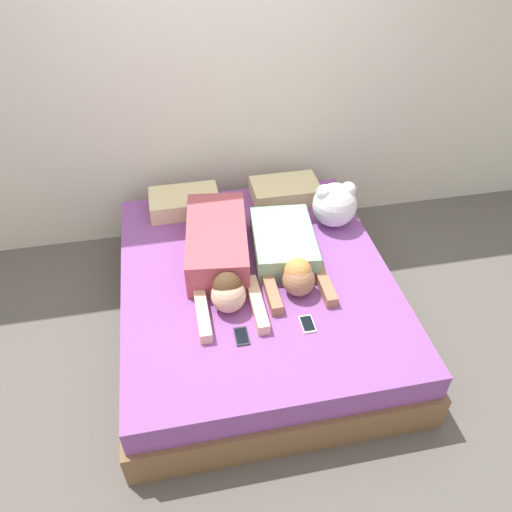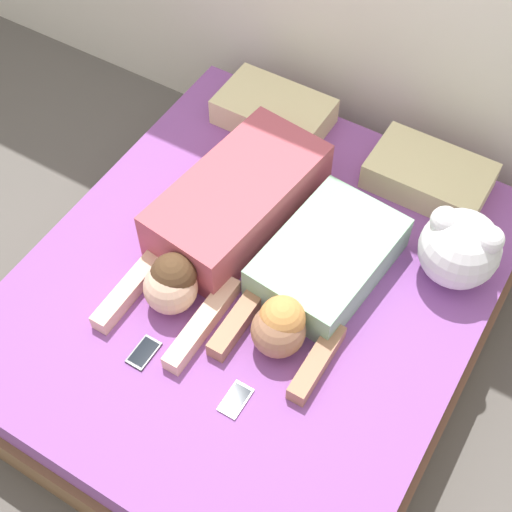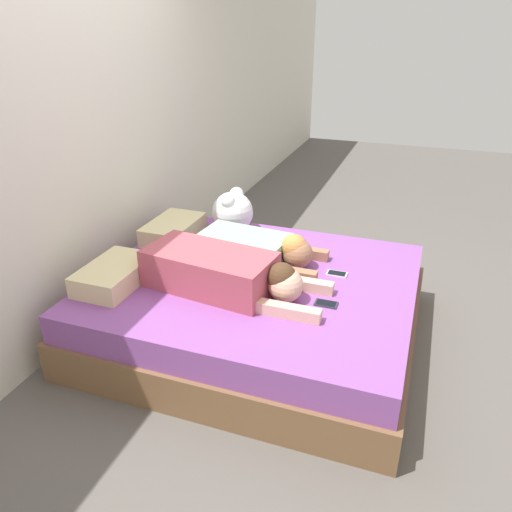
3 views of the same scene
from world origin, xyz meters
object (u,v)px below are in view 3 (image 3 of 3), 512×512
at_px(pillow_head_left, 114,275).
at_px(cell_phone_right, 337,274).
at_px(bed, 256,307).
at_px(person_left, 225,273).
at_px(pillow_head_right, 174,229).
at_px(person_right, 258,249).
at_px(cell_phone_left, 326,304).
at_px(plush_toy, 233,211).

bearing_deg(pillow_head_left, cell_phone_right, -65.17).
bearing_deg(bed, person_left, 150.25).
height_order(pillow_head_left, pillow_head_right, same).
distance_m(bed, person_right, 0.39).
bearing_deg(person_right, cell_phone_left, -125.45).
bearing_deg(person_left, pillow_head_left, 104.04).
height_order(pillow_head_right, plush_toy, plush_toy).
relative_size(bed, plush_toy, 6.17).
height_order(person_left, cell_phone_left, person_left).
bearing_deg(pillow_head_right, person_left, -131.73).
height_order(bed, plush_toy, plush_toy).
bearing_deg(bed, cell_phone_left, -109.95).
bearing_deg(bed, plush_toy, 33.14).
bearing_deg(bed, pillow_head_left, 115.76).
bearing_deg(cell_phone_right, plush_toy, 64.08).
xyz_separation_m(bed, plush_toy, (0.65, 0.42, 0.39)).
relative_size(person_left, person_right, 1.30).
bearing_deg(plush_toy, pillow_head_left, 160.09).
xyz_separation_m(person_left, plush_toy, (0.87, 0.30, 0.05)).
height_order(bed, cell_phone_left, cell_phone_left).
bearing_deg(cell_phone_left, cell_phone_right, 2.32).
relative_size(person_right, cell_phone_right, 6.66).
distance_m(pillow_head_right, cell_phone_right, 1.30).
relative_size(bed, person_right, 2.30).
bearing_deg(pillow_head_right, cell_phone_right, -97.87).
xyz_separation_m(bed, pillow_head_right, (0.39, 0.80, 0.29)).
bearing_deg(cell_phone_left, plush_toy, 48.03).
bearing_deg(plush_toy, pillow_head_right, 125.17).
relative_size(person_left, cell_phone_right, 8.66).
bearing_deg(person_left, bed, -29.75).
bearing_deg(cell_phone_right, pillow_head_right, 82.13).
xyz_separation_m(pillow_head_left, person_right, (0.61, -0.73, 0.02)).
bearing_deg(pillow_head_right, cell_phone_left, -113.58).
height_order(bed, person_right, person_right).
bearing_deg(bed, cell_phone_right, -66.73).
height_order(bed, pillow_head_left, pillow_head_left).
height_order(pillow_head_left, plush_toy, plush_toy).
distance_m(pillow_head_left, cell_phone_left, 1.32).
xyz_separation_m(pillow_head_right, cell_phone_right, (-0.18, -1.29, -0.06)).
relative_size(pillow_head_right, cell_phone_right, 3.83).
relative_size(bed, pillow_head_left, 4.01).
distance_m(pillow_head_left, cell_phone_right, 1.42).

